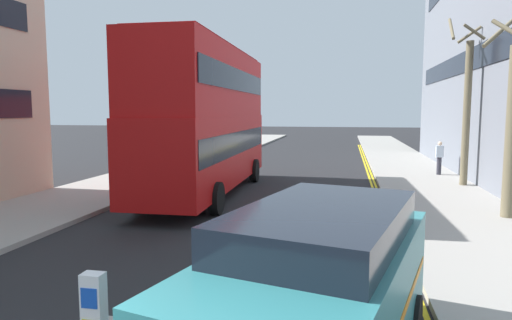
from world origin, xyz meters
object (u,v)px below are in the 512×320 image
Objects in this scene: keep_left_bollard at (94,319)px; pedestrian_far at (439,157)px; double_decker_bus_away at (207,116)px; taxi_minivan at (316,299)px.

pedestrian_far reaches higher than keep_left_bollard.
double_decker_bus_away is at bearing -146.32° from pedestrian_far.
double_decker_bus_away reaches higher than pedestrian_far.
pedestrian_far is at bearing 33.68° from double_decker_bus_away.
double_decker_bus_away is at bearing 100.53° from keep_left_bollard.
taxi_minivan is (2.79, 0.10, 0.46)m from keep_left_bollard.
double_decker_bus_away is (-2.17, 11.68, 2.42)m from keep_left_bollard.
taxi_minivan is at bearing -104.83° from pedestrian_far.
pedestrian_far is at bearing 67.37° from keep_left_bollard.
double_decker_bus_away is 6.70× the size of pedestrian_far.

